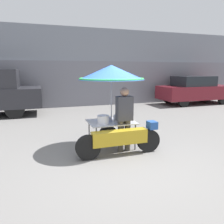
{
  "coord_description": "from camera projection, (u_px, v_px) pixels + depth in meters",
  "views": [
    {
      "loc": [
        -1.72,
        -4.16,
        1.96
      ],
      "look_at": [
        -0.01,
        0.86,
        0.93
      ],
      "focal_mm": 35.0,
      "sensor_mm": 36.0,
      "label": 1
    }
  ],
  "objects": [
    {
      "name": "vendor_motorcycle_cart",
      "position": [
        113.0,
        87.0,
        5.25
      ],
      "size": [
        2.03,
        1.6,
        2.07
      ],
      "color": "black",
      "rests_on": "ground"
    },
    {
      "name": "ground_plane",
      "position": [
        125.0,
        160.0,
        4.78
      ],
      "size": [
        36.0,
        36.0,
        0.0
      ],
      "primitive_type": "plane",
      "color": "slate"
    },
    {
      "name": "parked_car",
      "position": [
        195.0,
        90.0,
        12.53
      ],
      "size": [
        4.32,
        1.71,
        1.59
      ],
      "color": "black",
      "rests_on": "ground"
    },
    {
      "name": "shopfront_building",
      "position": [
        69.0,
        68.0,
        12.26
      ],
      "size": [
        28.0,
        2.06,
        4.11
      ],
      "color": "gray",
      "rests_on": "ground"
    },
    {
      "name": "potted_plant",
      "position": [
        208.0,
        92.0,
        13.86
      ],
      "size": [
        0.69,
        0.69,
        0.89
      ],
      "color": "#2D2D33",
      "rests_on": "ground"
    },
    {
      "name": "vendor_person",
      "position": [
        124.0,
        116.0,
        5.19
      ],
      "size": [
        0.38,
        0.22,
        1.55
      ],
      "color": "#4C473D",
      "rests_on": "ground"
    }
  ]
}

